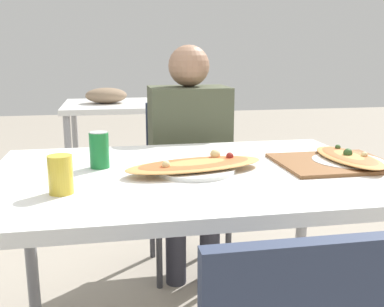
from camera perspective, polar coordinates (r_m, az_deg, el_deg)
The scene contains 9 objects.
dining_table at distance 1.53m, azimuth -0.38°, elevation -4.58°, with size 1.31×0.90×0.72m.
chair_far_seated at distance 2.33m, azimuth -0.81°, elevation -2.85°, with size 0.40×0.40×0.86m.
person_seated at distance 2.18m, azimuth -0.32°, elevation 1.17°, with size 0.38×0.29×1.15m.
pizza_main at distance 1.49m, azimuth 0.47°, elevation -1.57°, with size 0.51×0.28×0.06m.
soda_can at distance 1.57m, azimuth -11.70°, elevation 0.44°, with size 0.07×0.07×0.12m.
drink_glass at distance 1.31m, azimuth -16.35°, elevation -2.58°, with size 0.07×0.07×0.11m.
serving_tray at distance 1.67m, azimuth 17.51°, elevation -1.12°, with size 0.39×0.33×0.01m.
pizza_second at distance 1.69m, azimuth 19.24°, elevation -0.61°, with size 0.25×0.37×0.06m.
background_table at distance 3.61m, azimuth -7.88°, elevation 5.56°, with size 1.10×0.80×0.84m.
Camera 1 is at (-0.26, -1.44, 1.11)m, focal length 42.00 mm.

